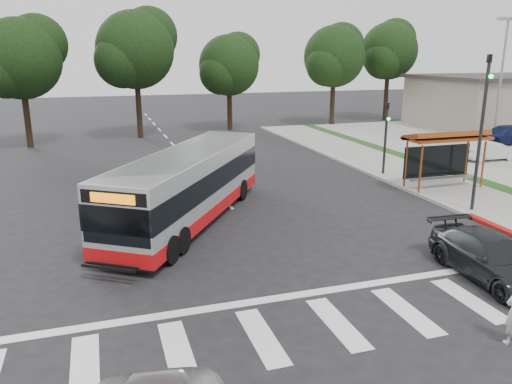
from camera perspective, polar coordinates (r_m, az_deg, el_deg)
name	(u,v)px	position (r m, az deg, el deg)	size (l,w,h in m)	color
ground	(271,251)	(17.17, 1.71, -6.74)	(140.00, 140.00, 0.00)	black
sidewalk_east	(410,175)	(28.92, 17.18, 1.92)	(4.00, 40.00, 0.12)	gray
curb_east	(378,177)	(27.84, 13.79, 1.68)	(0.30, 40.00, 0.15)	#9E9991
commercial_building	(501,103)	(51.33, 26.17, 9.11)	(14.00, 10.00, 4.40)	gray
building_roof_cap	(504,77)	(51.19, 26.48, 11.71)	(14.60, 10.60, 0.30)	#383330
crosswalk_ladder	(337,323)	(13.04, 9.28, -14.56)	(18.00, 2.60, 0.01)	silver
bus_shelter	(445,142)	(26.10, 20.81, 5.33)	(4.20, 1.60, 2.86)	brown
traffic_signal_ne_tall	(482,121)	(22.39, 24.45, 7.39)	(0.18, 0.37, 6.50)	black
traffic_signal_ne_short	(386,131)	(28.11, 14.64, 6.76)	(0.18, 0.37, 4.00)	black
lot_light_mid	(503,62)	(42.67, 26.39, 13.12)	(1.90, 0.35, 9.01)	gray
tree_ne_a	(335,55)	(48.08, 8.98, 15.16)	(6.16, 5.74, 9.30)	black
tree_ne_b	(389,50)	(53.26, 15.01, 15.42)	(6.16, 5.74, 10.02)	black
tree_north_a	(136,49)	(41.19, -13.54, 15.65)	(6.60, 6.15, 10.17)	black
tree_north_b	(230,64)	(44.53, -3.04, 14.37)	(5.72, 5.33, 8.43)	black
tree_north_c	(21,57)	(39.31, -25.26, 13.75)	(6.16, 5.74, 9.30)	black
transit_bus	(189,187)	(19.95, -7.69, 0.55)	(2.35, 10.86, 2.80)	#ACAFB1
dark_sedan	(492,257)	(16.54, 25.33, -6.75)	(1.84, 4.53, 1.31)	black
parked_car_1	(490,150)	(34.47, 25.19, 4.32)	(1.27, 3.64, 1.20)	silver
parked_car_3	(504,135)	(41.11, 26.47, 5.86)	(1.91, 4.69, 1.36)	#141C47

